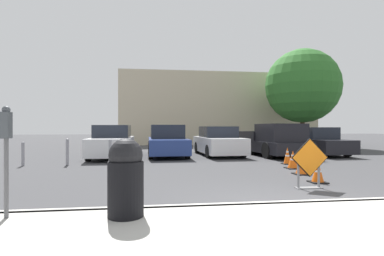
# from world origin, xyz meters

# --- Properties ---
(ground_plane) EXTENTS (96.00, 96.00, 0.00)m
(ground_plane) POSITION_xyz_m (0.00, 10.00, 0.00)
(ground_plane) COLOR #3D3D3F
(sidewalk_strip) EXTENTS (25.32, 2.86, 0.14)m
(sidewalk_strip) POSITION_xyz_m (0.00, -1.43, 0.07)
(sidewalk_strip) COLOR #ADAAA3
(sidewalk_strip) RESTS_ON ground_plane
(curb_lip) EXTENTS (25.32, 0.20, 0.14)m
(curb_lip) POSITION_xyz_m (0.00, 0.00, 0.07)
(curb_lip) COLOR #ADAAA3
(curb_lip) RESTS_ON ground_plane
(road_closed_sign) EXTENTS (0.91, 0.20, 1.18)m
(road_closed_sign) POSITION_xyz_m (1.29, 1.65, 0.61)
(road_closed_sign) COLOR black
(road_closed_sign) RESTS_ON ground_plane
(traffic_cone_nearest) EXTENTS (0.41, 0.41, 0.60)m
(traffic_cone_nearest) POSITION_xyz_m (1.89, 2.32, 0.29)
(traffic_cone_nearest) COLOR black
(traffic_cone_nearest) RESTS_ON ground_plane
(traffic_cone_second) EXTENTS (0.45, 0.45, 0.62)m
(traffic_cone_second) POSITION_xyz_m (2.14, 3.67, 0.30)
(traffic_cone_second) COLOR black
(traffic_cone_second) RESTS_ON ground_plane
(traffic_cone_third) EXTENTS (0.48, 0.48, 0.62)m
(traffic_cone_third) POSITION_xyz_m (2.49, 4.93, 0.30)
(traffic_cone_third) COLOR black
(traffic_cone_third) RESTS_ON ground_plane
(traffic_cone_fourth) EXTENTS (0.38, 0.38, 0.66)m
(traffic_cone_fourth) POSITION_xyz_m (2.85, 6.13, 0.32)
(traffic_cone_fourth) COLOR black
(traffic_cone_fourth) RESTS_ON ground_plane
(parked_car_nearest) EXTENTS (1.89, 4.68, 1.54)m
(parked_car_nearest) POSITION_xyz_m (-4.25, 9.70, 0.71)
(parked_car_nearest) COLOR silver
(parked_car_nearest) RESTS_ON ground_plane
(parked_car_second) EXTENTS (1.94, 4.65, 1.56)m
(parked_car_second) POSITION_xyz_m (-1.63, 10.14, 0.72)
(parked_car_second) COLOR navy
(parked_car_second) RESTS_ON ground_plane
(parked_car_third) EXTENTS (2.02, 4.44, 1.48)m
(parked_car_third) POSITION_xyz_m (0.99, 10.10, 0.69)
(parked_car_third) COLOR silver
(parked_car_third) RESTS_ON ground_plane
(pickup_truck) EXTENTS (2.23, 5.44, 1.61)m
(pickup_truck) POSITION_xyz_m (3.63, 9.51, 0.72)
(pickup_truck) COLOR black
(pickup_truck) RESTS_ON ground_plane
(parked_car_fourth) EXTENTS (1.86, 4.36, 1.44)m
(parked_car_fourth) POSITION_xyz_m (6.23, 9.85, 0.66)
(parked_car_fourth) COLOR black
(parked_car_fourth) RESTS_ON ground_plane
(trash_bin) EXTENTS (0.52, 0.52, 1.14)m
(trash_bin) POSITION_xyz_m (-2.75, -0.50, 0.72)
(trash_bin) COLOR black
(trash_bin) RESTS_ON sidewalk_strip
(bollard_nearest) EXTENTS (0.12, 0.12, 0.99)m
(bollard_nearest) POSITION_xyz_m (-3.99, 6.91, 0.52)
(bollard_nearest) COLOR gray
(bollard_nearest) RESTS_ON ground_plane
(bollard_second) EXTENTS (0.12, 0.12, 1.01)m
(bollard_second) POSITION_xyz_m (-5.57, 6.91, 0.53)
(bollard_second) COLOR gray
(bollard_second) RESTS_ON ground_plane
(bollard_third) EXTENTS (0.12, 0.12, 0.90)m
(bollard_third) POSITION_xyz_m (-7.15, 6.91, 0.48)
(bollard_third) COLOR gray
(bollard_third) RESTS_ON ground_plane
(parking_meter) EXTENTS (0.11, 0.15, 1.60)m
(parking_meter) POSITION_xyz_m (-4.44, -0.35, 1.23)
(parking_meter) COLOR #59595B
(parking_meter) RESTS_ON sidewalk_strip
(building_facade_backdrop) EXTENTS (16.94, 5.00, 6.10)m
(building_facade_backdrop) POSITION_xyz_m (3.40, 21.79, 3.05)
(building_facade_backdrop) COLOR beige
(building_facade_backdrop) RESTS_ON ground_plane
(street_tree_behind_lot) EXTENTS (5.36, 5.36, 7.14)m
(street_tree_behind_lot) POSITION_xyz_m (8.51, 15.66, 4.45)
(street_tree_behind_lot) COLOR #513823
(street_tree_behind_lot) RESTS_ON ground_plane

